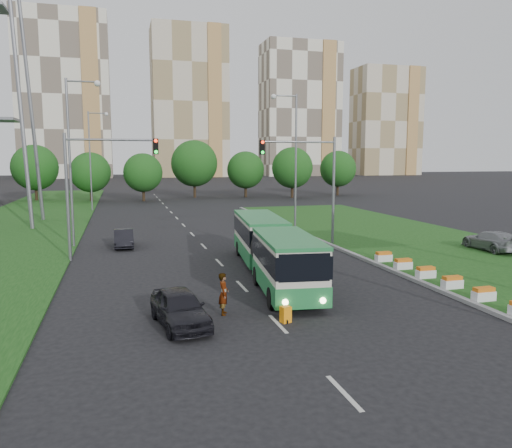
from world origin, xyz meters
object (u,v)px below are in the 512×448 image
object	(u,v)px
traffic_mast_left	(94,176)
traffic_mast_median	(313,173)
car_median	(492,241)
articulated_bus	(269,248)
car_left_far	(124,238)
car_left_near	(180,308)
shopping_trolley	(286,314)
pedestrian	(224,294)

from	to	relation	value
traffic_mast_left	traffic_mast_median	bearing A→B (deg)	3.77
car_median	traffic_mast_left	bearing A→B (deg)	-8.98
traffic_mast_median	car_median	bearing A→B (deg)	-27.19
articulated_bus	car_left_far	world-z (taller)	articulated_bus
car_left_near	traffic_mast_median	bearing A→B (deg)	44.30
traffic_mast_median	shopping_trolley	distance (m)	18.25
traffic_mast_left	car_left_far	world-z (taller)	traffic_mast_left
car_left_far	car_median	xyz separation A→B (m)	(24.41, -8.79, 0.19)
traffic_mast_left	car_median	world-z (taller)	traffic_mast_left
pedestrian	shopping_trolley	distance (m)	2.77
car_median	shopping_trolley	xyz separation A→B (m)	(-18.39, -10.27, -0.51)
car_median	shopping_trolley	size ratio (longest dim) A/B	7.19
traffic_mast_median	car_median	world-z (taller)	traffic_mast_median
pedestrian	shopping_trolley	bearing A→B (deg)	-113.80
articulated_bus	car_median	xyz separation A→B (m)	(16.71, 2.37, -0.71)
traffic_mast_median	car_left_far	size ratio (longest dim) A/B	2.07
traffic_mast_left	shopping_trolley	xyz separation A→B (m)	(7.73, -14.90, -5.03)
car_median	shopping_trolley	bearing A→B (deg)	30.25
traffic_mast_median	car_left_near	xyz separation A→B (m)	(-11.51, -15.17, -4.64)
articulated_bus	pedestrian	world-z (taller)	articulated_bus
articulated_bus	car_left_near	world-z (taller)	articulated_bus
pedestrian	shopping_trolley	xyz separation A→B (m)	(2.16, -1.65, -0.56)
shopping_trolley	car_median	bearing A→B (deg)	13.84
traffic_mast_median	traffic_mast_left	distance (m)	15.19
traffic_mast_left	shopping_trolley	world-z (taller)	traffic_mast_left
car_median	pedestrian	world-z (taller)	pedestrian
articulated_bus	car_median	bearing A→B (deg)	14.62
traffic_mast_median	pedestrian	xyz separation A→B (m)	(-9.59, -14.25, -4.47)
car_left_near	articulated_bus	bearing A→B (deg)	42.73
traffic_mast_left	car_left_near	world-z (taller)	traffic_mast_left
traffic_mast_median	traffic_mast_left	world-z (taller)	same
car_left_near	traffic_mast_left	bearing A→B (deg)	95.92
car_left_far	car_left_near	bearing A→B (deg)	-84.13
car_left_near	pedestrian	world-z (taller)	pedestrian
pedestrian	shopping_trolley	size ratio (longest dim) A/B	2.71
traffic_mast_median	car_left_far	bearing A→B (deg)	166.78
car_left_far	car_median	bearing A→B (deg)	-19.98
car_median	pedestrian	size ratio (longest dim) A/B	2.65
car_left_near	car_left_far	bearing A→B (deg)	87.54
traffic_mast_median	car_left_near	world-z (taller)	traffic_mast_median
shopping_trolley	car_left_near	bearing A→B (deg)	154.60
pedestrian	car_median	bearing A→B (deg)	-53.75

